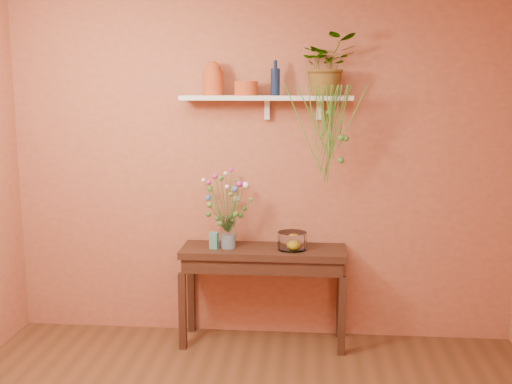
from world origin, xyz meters
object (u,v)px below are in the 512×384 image
at_px(sideboard, 263,262).
at_px(bouquet, 227,196).
at_px(glass_bowl, 292,241).
at_px(blue_bottle, 275,81).
at_px(spider_plant, 327,65).
at_px(glass_vase, 228,235).
at_px(terracotta_jug, 213,79).

height_order(sideboard, bouquet, bouquet).
relative_size(bouquet, glass_bowl, 2.17).
xyz_separation_m(blue_bottle, bouquet, (-0.36, -0.10, -0.87)).
height_order(spider_plant, glass_bowl, spider_plant).
bearing_deg(bouquet, glass_vase, -50.51).
distance_m(blue_bottle, bouquet, 0.94).
height_order(sideboard, terracotta_jug, terracotta_jug).
bearing_deg(blue_bottle, spider_plant, -2.04).
bearing_deg(glass_vase, spider_plant, 6.94).
height_order(terracotta_jug, glass_bowl, terracotta_jug).
xyz_separation_m(sideboard, terracotta_jug, (-0.39, 0.08, 1.40)).
bearing_deg(blue_bottle, bouquet, -165.10).
relative_size(sideboard, spider_plant, 2.80).
relative_size(blue_bottle, spider_plant, 0.57).
relative_size(terracotta_jug, glass_bowl, 1.14).
relative_size(sideboard, terracotta_jug, 4.96).
distance_m(blue_bottle, glass_bowl, 1.22).
distance_m(terracotta_jug, bouquet, 0.90).
bearing_deg(blue_bottle, glass_bowl, -36.09).
bearing_deg(glass_bowl, bouquet, 179.12).
xyz_separation_m(terracotta_jug, glass_vase, (0.12, -0.10, -1.19)).
height_order(glass_vase, bouquet, bouquet).
height_order(glass_vase, glass_bowl, glass_vase).
bearing_deg(glass_bowl, terracotta_jug, 171.13).
xyz_separation_m(bouquet, glass_bowl, (0.50, -0.01, -0.34)).
height_order(blue_bottle, glass_vase, blue_bottle).
bearing_deg(spider_plant, glass_vase, -173.06).
relative_size(glass_vase, bouquet, 0.50).
bearing_deg(terracotta_jug, glass_bowl, -8.87).
xyz_separation_m(blue_bottle, spider_plant, (0.38, -0.01, 0.12)).
xyz_separation_m(sideboard, blue_bottle, (0.08, 0.09, 1.38)).
relative_size(blue_bottle, glass_bowl, 1.16).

